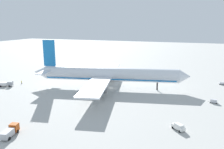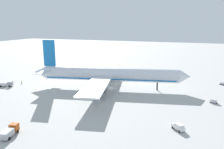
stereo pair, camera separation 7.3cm
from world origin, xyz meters
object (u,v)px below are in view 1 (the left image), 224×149
traffic_cone_0 (77,72)px  airliner (108,75)px  service_truck_1 (6,84)px  traffic_cone_1 (91,70)px  ground_worker_0 (22,82)px  service_van (178,127)px  baggage_cart_1 (222,83)px  service_truck_0 (10,131)px  baggage_cart_0 (214,101)px  traffic_cone_2 (173,74)px

traffic_cone_0 → airliner: bearing=-38.9°
service_truck_1 → traffic_cone_1: bearing=65.2°
service_truck_1 → ground_worker_0: 7.72m
service_van → traffic_cone_1: bearing=131.8°
ground_worker_0 → baggage_cart_1: bearing=19.6°
service_van → traffic_cone_0: (-67.47, 59.03, -0.76)m
airliner → baggage_cart_1: (53.92, 26.91, -6.19)m
service_van → ground_worker_0: service_van is taller
service_truck_0 → baggage_cart_0: size_ratio=1.96×
service_truck_1 → ground_worker_0: (3.89, 6.65, -0.47)m
baggage_cart_0 → traffic_cone_1: (-73.93, 40.79, -0.56)m
airliner → service_truck_1: 52.29m
service_truck_0 → ground_worker_0: bearing=129.3°
baggage_cart_1 → ground_worker_0: 105.86m
ground_worker_0 → traffic_cone_0: bearing=66.9°
airliner → baggage_cart_1: airliner is taller
baggage_cart_0 → airliner: bearing=174.1°
service_van → traffic_cone_0: bearing=138.8°
airliner → traffic_cone_0: (-31.40, 25.33, -6.63)m
traffic_cone_2 → service_van: bearing=-84.0°
service_truck_0 → ground_worker_0: 58.83m
baggage_cart_0 → traffic_cone_0: size_ratio=6.50×
service_van → airliner: bearing=136.9°
baggage_cart_1 → traffic_cone_2: baggage_cart_1 is taller
service_truck_1 → service_van: service_truck_1 is taller
traffic_cone_1 → traffic_cone_2: same height
baggage_cart_1 → traffic_cone_0: size_ratio=6.04×
airliner → service_van: (36.07, -33.70, -5.87)m
service_truck_1 → service_van: 87.75m
traffic_cone_0 → baggage_cart_0: bearing=-20.9°
traffic_cone_1 → airliner: bearing=-53.9°
ground_worker_0 → traffic_cone_0: (14.42, 33.89, -0.59)m
airliner → service_truck_0: size_ratio=10.99×
service_truck_0 → traffic_cone_1: bearing=101.1°
airliner → service_van: airliner is taller
airliner → service_truck_0: 55.01m
ground_worker_0 → traffic_cone_1: 48.62m
service_van → traffic_cone_1: 93.34m
traffic_cone_0 → traffic_cone_1: 11.80m
baggage_cart_1 → service_truck_0: bearing=-127.6°
baggage_cart_1 → baggage_cart_0: bearing=-100.9°
baggage_cart_0 → baggage_cart_1: baggage_cart_0 is taller
traffic_cone_1 → baggage_cart_0: bearing=-28.9°
service_truck_1 → baggage_cart_0: (97.51, 10.31, -0.50)m
ground_worker_0 → traffic_cone_1: bearing=66.1°
baggage_cart_0 → baggage_cart_1: 32.39m
service_truck_0 → service_van: service_truck_0 is taller
airliner → service_van: 49.71m
baggage_cart_0 → ground_worker_0: ground_worker_0 is taller
traffic_cone_1 → traffic_cone_2: 54.60m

